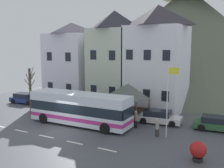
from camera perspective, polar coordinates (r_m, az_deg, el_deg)
ground_plane at (r=25.16m, az=-11.17°, el=-9.82°), size 40.00×60.00×0.07m
townhouse_00 at (r=37.88m, az=-8.44°, el=4.64°), size 6.20×5.71×10.68m
townhouse_01 at (r=34.25m, az=0.50°, el=5.37°), size 5.15×5.83×11.92m
townhouse_02 at (r=32.11m, az=9.51°, el=5.35°), size 6.33×6.20×12.25m
hilltop_castle at (r=52.15m, az=15.28°, el=9.80°), size 42.65×42.65×24.47m
transit_bus at (r=26.30m, az=-6.86°, el=-5.29°), size 10.41×2.86×3.12m
bus_shelter at (r=27.41m, az=3.45°, el=-1.42°), size 3.60×3.60×3.84m
parked_car_00 at (r=26.60m, az=21.63°, el=-7.79°), size 4.61×2.36×1.27m
parked_car_01 at (r=27.28m, az=9.88°, el=-6.87°), size 4.40×2.24×1.31m
parked_car_02 at (r=33.18m, az=-11.62°, el=-4.15°), size 4.61×2.41×1.34m
parked_car_03 at (r=37.75m, az=-17.91°, el=-2.88°), size 4.14×2.23×1.32m
pedestrian_00 at (r=25.40m, az=5.05°, el=-7.35°), size 0.35×0.37×1.64m
pedestrian_01 at (r=25.98m, az=3.47°, el=-7.16°), size 0.37×0.34×1.53m
pedestrian_02 at (r=23.43m, az=9.56°, el=-9.03°), size 0.32×0.30×1.49m
public_bench at (r=30.06m, az=5.80°, el=-5.69°), size 1.60×0.48×0.87m
flagpole at (r=22.65m, az=11.86°, el=-2.55°), size 0.95×0.10×6.00m
harbour_buoy at (r=19.38m, az=17.76°, el=-13.22°), size 1.13×1.13×1.38m
bare_tree_00 at (r=31.31m, az=-16.90°, el=-1.25°), size 1.88×1.15×5.21m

